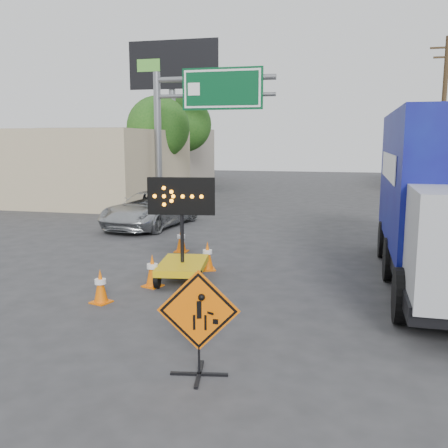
% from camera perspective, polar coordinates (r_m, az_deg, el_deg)
% --- Properties ---
extents(ground, '(100.00, 100.00, 0.00)m').
position_cam_1_polar(ground, '(7.67, -9.81, -17.25)').
color(ground, '#2D2D30').
rests_on(ground, ground).
extents(storefront_left_near, '(14.00, 10.00, 4.00)m').
position_cam_1_polar(storefront_left_near, '(31.20, -19.19, 6.39)').
color(storefront_left_near, tan).
rests_on(storefront_left_near, ground).
extents(storefront_left_far, '(12.00, 10.00, 4.40)m').
position_cam_1_polar(storefront_left_far, '(44.03, -10.43, 7.79)').
color(storefront_left_far, gray).
rests_on(storefront_left_far, ground).
extents(highway_gantry, '(6.18, 0.38, 6.90)m').
position_cam_1_polar(highway_gantry, '(25.32, -3.18, 13.24)').
color(highway_gantry, slate).
rests_on(highway_gantry, ground).
extents(billboard, '(6.10, 0.54, 9.85)m').
position_cam_1_polar(billboard, '(34.23, -5.80, 16.08)').
color(billboard, slate).
rests_on(billboard, ground).
extents(utility_pole_far, '(1.80, 0.26, 9.00)m').
position_cam_1_polar(utility_pole_far, '(30.73, 23.73, 11.09)').
color(utility_pole_far, '#40311B').
rests_on(utility_pole_far, ground).
extents(tree_left_near, '(3.71, 3.71, 6.03)m').
position_cam_1_polar(tree_left_near, '(30.26, -7.52, 10.85)').
color(tree_left_near, '#40311B').
rests_on(tree_left_near, ground).
extents(tree_left_far, '(4.10, 4.10, 6.66)m').
position_cam_1_polar(tree_left_far, '(38.14, -4.59, 11.27)').
color(tree_left_far, '#40311B').
rests_on(tree_left_far, ground).
extents(construction_sign, '(1.20, 0.86, 1.61)m').
position_cam_1_polar(construction_sign, '(7.39, -2.91, -10.95)').
color(construction_sign, black).
rests_on(construction_sign, ground).
extents(arrow_board, '(1.62, 1.94, 2.57)m').
position_cam_1_polar(arrow_board, '(12.29, -4.78, -3.91)').
color(arrow_board, gold).
rests_on(arrow_board, ground).
extents(pickup_truck, '(2.97, 5.29, 1.40)m').
position_cam_1_polar(pickup_truck, '(20.21, -8.38, 1.66)').
color(pickup_truck, '#A3A7AA').
rests_on(pickup_truck, ground).
extents(cone_a, '(0.47, 0.47, 0.74)m').
position_cam_1_polar(cone_a, '(11.03, -13.93, -6.89)').
color(cone_a, '#E86004').
rests_on(cone_a, ground).
extents(cone_b, '(0.51, 0.51, 0.79)m').
position_cam_1_polar(cone_b, '(11.98, -8.19, -5.28)').
color(cone_b, '#E86004').
rests_on(cone_b, ground).
extents(cone_c, '(0.52, 0.52, 0.78)m').
position_cam_1_polar(cone_c, '(13.37, -1.90, -3.64)').
color(cone_c, '#E86004').
rests_on(cone_c, ground).
extents(cone_d, '(0.39, 0.39, 0.77)m').
position_cam_1_polar(cone_d, '(15.55, -4.91, -1.80)').
color(cone_d, '#E86004').
rests_on(cone_d, ground).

